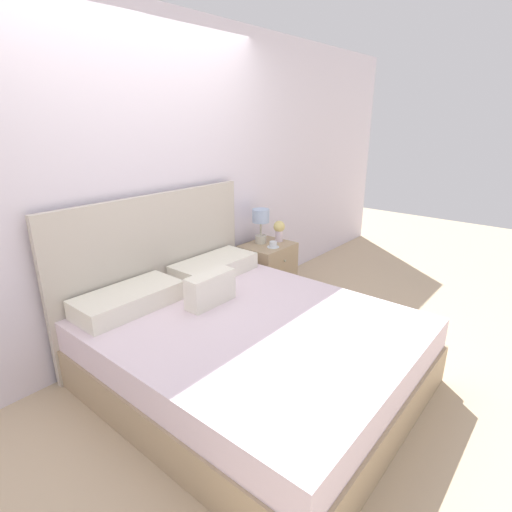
{
  "coord_description": "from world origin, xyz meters",
  "views": [
    {
      "loc": [
        -1.84,
        -2.61,
        1.81
      ],
      "look_at": [
        0.61,
        -0.58,
        0.7
      ],
      "focal_mm": 28.0,
      "sensor_mm": 36.0,
      "label": 1
    }
  ],
  "objects_px": {
    "bed": "(243,344)",
    "nightstand": "(267,271)",
    "flower_vase": "(279,229)",
    "teacup": "(273,245)",
    "table_lamp": "(261,221)"
  },
  "relations": [
    {
      "from": "flower_vase",
      "to": "table_lamp",
      "type": "bearing_deg",
      "value": 147.99
    },
    {
      "from": "bed",
      "to": "nightstand",
      "type": "xyz_separation_m",
      "value": [
        1.21,
        0.73,
        0.01
      ]
    },
    {
      "from": "bed",
      "to": "nightstand",
      "type": "height_order",
      "value": "bed"
    },
    {
      "from": "bed",
      "to": "nightstand",
      "type": "distance_m",
      "value": 1.42
    },
    {
      "from": "table_lamp",
      "to": "teacup",
      "type": "xyz_separation_m",
      "value": [
        -0.03,
        -0.19,
        -0.21
      ]
    },
    {
      "from": "bed",
      "to": "flower_vase",
      "type": "distance_m",
      "value": 1.61
    },
    {
      "from": "bed",
      "to": "flower_vase",
      "type": "relative_size",
      "value": 9.62
    },
    {
      "from": "table_lamp",
      "to": "flower_vase",
      "type": "relative_size",
      "value": 1.63
    },
    {
      "from": "bed",
      "to": "nightstand",
      "type": "relative_size",
      "value": 3.6
    },
    {
      "from": "nightstand",
      "to": "teacup",
      "type": "xyz_separation_m",
      "value": [
        -0.04,
        -0.1,
        0.32
      ]
    },
    {
      "from": "bed",
      "to": "teacup",
      "type": "relative_size",
      "value": 17.2
    },
    {
      "from": "bed",
      "to": "teacup",
      "type": "bearing_deg",
      "value": 28.32
    },
    {
      "from": "nightstand",
      "to": "flower_vase",
      "type": "xyz_separation_m",
      "value": [
        0.16,
        -0.02,
        0.42
      ]
    },
    {
      "from": "nightstand",
      "to": "flower_vase",
      "type": "bearing_deg",
      "value": -6.82
    },
    {
      "from": "teacup",
      "to": "bed",
      "type": "bearing_deg",
      "value": -151.68
    }
  ]
}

